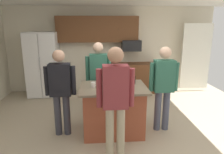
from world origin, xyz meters
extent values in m
plane|color=#B7A88E|center=(0.00, 0.00, 0.00)|extent=(7.04, 7.04, 0.00)
cube|color=beige|center=(0.00, 2.80, 1.30)|extent=(6.40, 0.10, 2.60)
cube|color=white|center=(2.60, 2.40, 1.10)|extent=(0.90, 0.06, 2.00)
cube|color=brown|center=(-0.40, 2.60, 1.92)|extent=(2.40, 0.35, 0.75)
sphere|color=#4C3823|center=(0.20, 2.41, 1.93)|extent=(0.04, 0.04, 0.04)
cube|color=brown|center=(0.60, 2.48, 0.45)|extent=(1.80, 0.60, 0.90)
sphere|color=#4C3823|center=(1.05, 2.17, 0.45)|extent=(0.04, 0.04, 0.04)
cube|color=white|center=(-2.00, 2.40, 0.93)|extent=(0.89, 0.70, 1.86)
cube|color=white|center=(-2.22, 2.03, 0.93)|extent=(0.42, 0.04, 1.78)
cube|color=white|center=(-1.78, 2.03, 0.93)|extent=(0.42, 0.04, 1.78)
cylinder|color=#B2B2B7|center=(-2.00, 2.00, 1.02)|extent=(0.02, 0.02, 0.35)
cube|color=black|center=(0.60, 2.50, 1.45)|extent=(0.56, 0.40, 0.32)
cube|color=#9E4C33|center=(-0.15, 0.02, 0.45)|extent=(1.12, 0.78, 0.90)
cube|color=#756651|center=(-0.15, 0.02, 0.92)|extent=(1.26, 0.92, 0.04)
cylinder|color=tan|center=(-0.27, -0.79, 0.43)|extent=(0.13, 0.13, 0.86)
cylinder|color=tan|center=(-0.10, -0.79, 0.43)|extent=(0.13, 0.13, 0.86)
cube|color=maroon|center=(-0.19, -0.79, 1.19)|extent=(0.38, 0.22, 0.65)
sphere|color=tan|center=(-0.19, -0.79, 1.66)|extent=(0.23, 0.23, 0.23)
cylinder|color=maroon|center=(-0.43, -0.79, 1.17)|extent=(0.09, 0.09, 0.58)
cylinder|color=maroon|center=(0.05, -0.79, 1.17)|extent=(0.09, 0.09, 0.58)
cylinder|color=tan|center=(-0.50, 0.80, 0.41)|extent=(0.13, 0.13, 0.83)
cylinder|color=tan|center=(-0.33, 0.80, 0.41)|extent=(0.13, 0.13, 0.83)
cube|color=#2D6651|center=(-0.41, 0.80, 1.14)|extent=(0.38, 0.22, 0.62)
sphere|color=beige|center=(-0.41, 0.80, 1.59)|extent=(0.22, 0.22, 0.22)
cylinder|color=#2D6651|center=(-0.65, 0.80, 1.12)|extent=(0.09, 0.09, 0.56)
cylinder|color=#2D6651|center=(-0.17, 0.80, 1.12)|extent=(0.09, 0.09, 0.56)
cylinder|color=#383842|center=(-1.21, 0.02, 0.40)|extent=(0.13, 0.13, 0.80)
cylinder|color=#383842|center=(-1.04, 0.02, 0.40)|extent=(0.13, 0.13, 0.80)
cube|color=black|center=(-1.13, 0.02, 1.10)|extent=(0.38, 0.22, 0.60)
sphere|color=tan|center=(-1.13, 0.02, 1.54)|extent=(0.22, 0.22, 0.22)
cylinder|color=black|center=(-1.37, 0.02, 1.08)|extent=(0.09, 0.09, 0.54)
cylinder|color=black|center=(-0.89, 0.02, 1.08)|extent=(0.09, 0.09, 0.54)
cylinder|color=#4C5166|center=(0.74, 0.05, 0.41)|extent=(0.13, 0.13, 0.82)
cylinder|color=#4C5166|center=(0.91, 0.05, 0.41)|extent=(0.13, 0.13, 0.82)
cube|color=#2D6651|center=(0.83, 0.05, 1.12)|extent=(0.38, 0.22, 0.61)
sphere|color=beige|center=(0.83, 0.05, 1.57)|extent=(0.22, 0.22, 0.22)
cylinder|color=#2D6651|center=(0.59, 0.05, 1.10)|extent=(0.09, 0.09, 0.55)
cylinder|color=#2D6651|center=(1.07, 0.05, 1.10)|extent=(0.09, 0.09, 0.55)
cylinder|color=black|center=(-0.29, -0.04, 1.00)|extent=(0.07, 0.07, 0.13)
cylinder|color=white|center=(-0.53, 0.02, 0.99)|extent=(0.08, 0.08, 0.10)
torus|color=white|center=(-0.47, 0.02, 0.99)|extent=(0.06, 0.01, 0.06)
cylinder|color=black|center=(0.27, 0.18, 1.02)|extent=(0.06, 0.06, 0.15)
cube|color=#B7B7BC|center=(0.00, -0.02, 0.95)|extent=(0.44, 0.30, 0.02)
cube|color=#A8A8AD|center=(0.00, -0.02, 0.97)|extent=(0.44, 0.30, 0.02)
camera|label=1|loc=(-0.47, -3.70, 2.10)|focal=33.26mm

